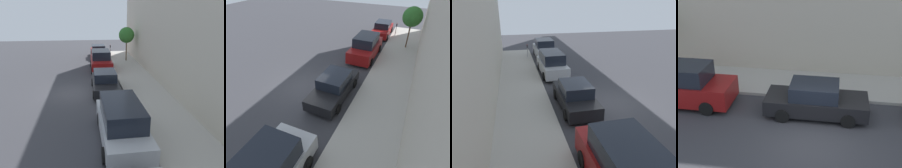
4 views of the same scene
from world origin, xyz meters
TOP-DOWN VIEW (x-y plane):
  - ground_plane at (0.00, 0.00)m, footprint 60.00×60.00m
  - sidewalk at (5.08, 0.00)m, footprint 3.16×32.00m
  - parked_sedan_third at (2.16, 0.03)m, footprint 1.92×4.51m
  - parked_suv_fourth at (2.30, 6.34)m, footprint 2.08×4.81m

SIDE VIEW (x-z plane):
  - ground_plane at x=0.00m, z-range 0.00..0.00m
  - sidewalk at x=5.08m, z-range 0.00..0.15m
  - parked_sedan_third at x=2.16m, z-range -0.04..1.50m
  - parked_suv_fourth at x=2.30m, z-range -0.06..1.92m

